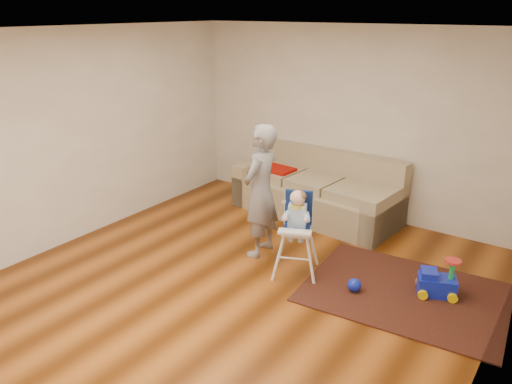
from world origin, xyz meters
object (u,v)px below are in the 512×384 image
Objects in this scene: side_table at (288,196)px; adult at (261,191)px; sofa at (316,185)px; ride_on_toy at (438,276)px; high_chair at (297,234)px; toy_ball at (354,285)px.

adult is (0.46, -1.40, 0.60)m from side_table.
sofa is 1.52× the size of adult.
sofa is at bearing 127.78° from ride_on_toy.
side_table is 2.81m from ride_on_toy.
ride_on_toy is at bearing -24.19° from side_table.
side_table reaches higher than ride_on_toy.
adult is at bearing -72.00° from side_table.
sofa is at bearing 176.33° from adult.
ride_on_toy is at bearing -7.80° from high_chair.
ride_on_toy is 2.20m from adult.
side_table is at bearing 100.22° from high_chair.
adult is at bearing 164.00° from ride_on_toy.
high_chair reaches higher than toy_ball.
ride_on_toy is 2.88× the size of toy_ball.
adult is at bearing 171.85° from toy_ball.
sofa is at bearing 87.58° from high_chair.
adult reaches higher than side_table.
sofa reaches higher than toy_ball.
ride_on_toy is 1.57m from high_chair.
toy_ball is 1.56m from adult.
side_table is 0.27× the size of adult.
sofa is 1.75m from high_chair.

